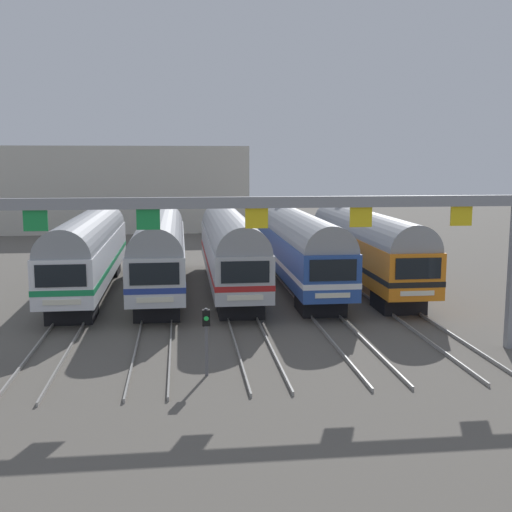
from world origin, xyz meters
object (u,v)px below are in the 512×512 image
Objects in this scene: commuter_train_white at (88,249)px; commuter_train_blue at (299,245)px; commuter_train_silver at (160,248)px; commuter_train_orange at (365,244)px; commuter_train_stainless at (230,246)px; catenary_gantry at (257,228)px; yard_signal_mast at (206,329)px.

commuter_train_white is 1.00× the size of commuter_train_blue.
commuter_train_orange is (12.60, 0.00, 0.00)m from commuter_train_silver.
commuter_train_stainless is 0.82× the size of catenary_gantry.
commuter_train_stainless is at bearing 90.00° from catenary_gantry.
commuter_train_silver is 4.20m from commuter_train_stainless.
catenary_gantry reaches higher than commuter_train_blue.
commuter_train_white is 7.08× the size of yard_signal_mast.
commuter_train_blue is 16.82m from yard_signal_mast.
commuter_train_silver reaches higher than yard_signal_mast.
commuter_train_orange is 0.82× the size of catenary_gantry.
catenary_gantry is at bearing -58.10° from commuter_train_white.
commuter_train_blue is at bearing 180.00° from commuter_train_orange.
commuter_train_orange is at bearing 55.99° from yard_signal_mast.
yard_signal_mast is (-10.50, -15.57, -0.90)m from commuter_train_orange.
catenary_gantry is at bearing 44.55° from yard_signal_mast.
commuter_train_stainless is (4.20, -0.00, -0.00)m from commuter_train_silver.
commuter_train_blue is (4.20, 0.00, 0.00)m from commuter_train_stainless.
commuter_train_silver is at bearing 97.69° from yard_signal_mast.
catenary_gantry is (4.20, -13.50, 2.57)m from commuter_train_silver.
catenary_gantry is at bearing -121.90° from commuter_train_orange.
yard_signal_mast is (-2.10, -15.56, -0.90)m from commuter_train_stainless.
catenary_gantry reaches higher than commuter_train_silver.
catenary_gantry is (-0.00, -13.49, 2.57)m from commuter_train_stainless.
commuter_train_white is 16.82m from yard_signal_mast.
yard_signal_mast is at bearing -82.31° from commuter_train_silver.
commuter_train_orange is (4.20, 0.00, 0.00)m from commuter_train_blue.
commuter_train_blue reaches higher than yard_signal_mast.
commuter_train_orange reaches higher than yard_signal_mast.
commuter_train_stainless is 15.73m from yard_signal_mast.
commuter_train_blue is (8.40, 0.00, 0.00)m from commuter_train_silver.
catenary_gantry is (-8.40, -13.50, 2.57)m from commuter_train_orange.
commuter_train_orange reaches higher than commuter_train_stainless.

